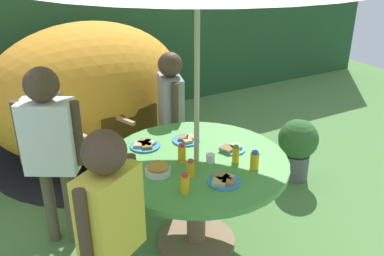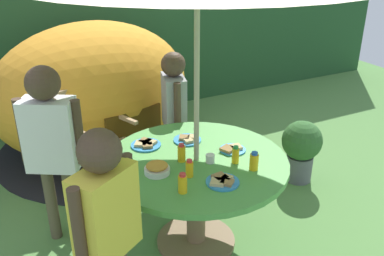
# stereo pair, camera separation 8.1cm
# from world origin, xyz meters

# --- Properties ---
(ground_plane) EXTENTS (10.00, 10.00, 0.02)m
(ground_plane) POSITION_xyz_m (0.00, 0.00, -0.01)
(ground_plane) COLOR #548442
(hedge_backdrop) EXTENTS (9.00, 0.70, 1.92)m
(hedge_backdrop) POSITION_xyz_m (0.00, 3.04, 0.96)
(hedge_backdrop) COLOR #234C28
(hedge_backdrop) RESTS_ON ground_plane
(garden_table) EXTENTS (1.28, 1.28, 0.72)m
(garden_table) POSITION_xyz_m (0.00, 0.00, 0.57)
(garden_table) COLOR brown
(garden_table) RESTS_ON ground_plane
(wooden_chair) EXTENTS (0.61, 0.62, 0.97)m
(wooden_chair) POSITION_xyz_m (-0.44, 1.10, 0.54)
(wooden_chair) COLOR tan
(wooden_chair) RESTS_ON ground_plane
(dome_tent) EXTENTS (2.59, 2.59, 1.37)m
(dome_tent) POSITION_xyz_m (-0.24, 1.83, 0.68)
(dome_tent) COLOR orange
(dome_tent) RESTS_ON ground_plane
(potted_plant) EXTENTS (0.37, 0.37, 0.60)m
(potted_plant) POSITION_xyz_m (1.29, 0.37, 0.35)
(potted_plant) COLOR #595960
(potted_plant) RESTS_ON ground_plane
(child_in_grey_shirt) EXTENTS (0.26, 0.41, 1.24)m
(child_in_grey_shirt) POSITION_xyz_m (0.24, 0.89, 0.79)
(child_in_grey_shirt) COLOR #3F3F47
(child_in_grey_shirt) RESTS_ON ground_plane
(child_in_white_shirt) EXTENTS (0.41, 0.35, 1.38)m
(child_in_white_shirt) POSITION_xyz_m (-0.87, 0.51, 0.88)
(child_in_white_shirt) COLOR brown
(child_in_white_shirt) RESTS_ON ground_plane
(child_in_yellow_shirt) EXTENTS (0.39, 0.34, 1.32)m
(child_in_yellow_shirt) POSITION_xyz_m (-0.78, -0.48, 0.84)
(child_in_yellow_shirt) COLOR brown
(child_in_yellow_shirt) RESTS_ON ground_plane
(snack_bowl) EXTENTS (0.17, 0.17, 0.08)m
(snack_bowl) POSITION_xyz_m (-0.31, -0.05, 0.76)
(snack_bowl) COLOR white
(snack_bowl) RESTS_ON garden_table
(plate_far_right) EXTENTS (0.20, 0.19, 0.03)m
(plate_far_right) POSITION_xyz_m (0.29, -0.00, 0.73)
(plate_far_right) COLOR #338CD8
(plate_far_right) RESTS_ON garden_table
(plate_back_edge) EXTENTS (0.22, 0.22, 0.03)m
(plate_back_edge) POSITION_xyz_m (-0.24, 0.35, 0.73)
(plate_back_edge) COLOR #338CD8
(plate_back_edge) RESTS_ON garden_table
(plate_mid_left) EXTENTS (0.21, 0.21, 0.03)m
(plate_mid_left) POSITION_xyz_m (0.01, -0.34, 0.73)
(plate_mid_left) COLOR #338CD8
(plate_mid_left) RESTS_ON garden_table
(plate_center_back) EXTENTS (0.21, 0.21, 0.03)m
(plate_center_back) POSITION_xyz_m (0.07, 0.29, 0.73)
(plate_center_back) COLOR #338CD8
(plate_center_back) RESTS_ON garden_table
(juice_bottle_near_left) EXTENTS (0.05, 0.05, 0.12)m
(juice_bottle_near_left) POSITION_xyz_m (-0.14, -0.18, 0.78)
(juice_bottle_near_left) COLOR yellow
(juice_bottle_near_left) RESTS_ON garden_table
(juice_bottle_near_right) EXTENTS (0.06, 0.06, 0.13)m
(juice_bottle_near_right) POSITION_xyz_m (0.28, -0.29, 0.78)
(juice_bottle_near_right) COLOR yellow
(juice_bottle_near_right) RESTS_ON garden_table
(juice_bottle_far_left) EXTENTS (0.06, 0.06, 0.13)m
(juice_bottle_far_left) POSITION_xyz_m (-0.26, -0.32, 0.78)
(juice_bottle_far_left) COLOR yellow
(juice_bottle_far_left) RESTS_ON garden_table
(juice_bottle_center_front) EXTENTS (0.05, 0.05, 0.13)m
(juice_bottle_center_front) POSITION_xyz_m (-0.10, 0.03, 0.78)
(juice_bottle_center_front) COLOR yellow
(juice_bottle_center_front) RESTS_ON garden_table
(juice_bottle_mid_right) EXTENTS (0.05, 0.05, 0.13)m
(juice_bottle_mid_right) POSITION_xyz_m (0.22, -0.16, 0.78)
(juice_bottle_mid_right) COLOR yellow
(juice_bottle_mid_right) RESTS_ON garden_table
(cup_near) EXTENTS (0.06, 0.06, 0.06)m
(cup_near) POSITION_xyz_m (0.07, -0.08, 0.75)
(cup_near) COLOR white
(cup_near) RESTS_ON garden_table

